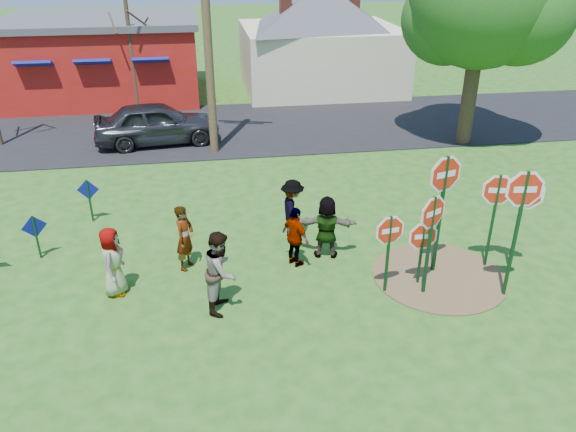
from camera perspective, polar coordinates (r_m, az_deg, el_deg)
name	(u,v)px	position (r m, az deg, el deg)	size (l,w,h in m)	color
ground	(250,270)	(14.00, -3.84, -5.52)	(120.00, 120.00, 0.00)	#205217
road	(224,128)	(24.49, -6.47, 8.84)	(120.00, 7.50, 0.04)	black
dirt_patch	(439,276)	(14.20, 15.05, -5.90)	(3.20, 3.20, 0.03)	brown
red_building	(105,57)	(30.66, -18.05, 15.11)	(9.40, 7.69, 3.90)	maroon
cream_house	(320,32)	(30.84, 3.31, 18.17)	(9.40, 9.40, 6.50)	beige
stop_sign_a	(389,237)	(12.64, 10.25, -2.16)	(0.93, 0.17, 2.09)	#103C1B
stop_sign_b	(444,185)	(13.36, 15.57, 3.01)	(1.14, 0.35, 3.17)	#103C1B
stop_sign_c	(521,206)	(12.93, 22.63, 0.96)	(1.11, 0.15, 3.22)	#103C1B
stop_sign_d	(497,198)	(14.15, 20.43, 1.70)	(1.01, 0.23, 2.59)	#103C1B
stop_sign_e	(422,241)	(13.25, 13.50, -2.44)	(0.93, 0.06, 1.74)	#103C1B
stop_sign_f	(524,199)	(14.24, 22.83, 1.63)	(0.91, 0.81, 2.70)	#103C1B
stop_sign_g	(432,223)	(12.61, 14.39, -0.74)	(0.92, 0.49, 2.59)	#103C1B
blue_diamond_c	(35,232)	(15.48, -24.28, -1.49)	(0.57, 0.28, 1.22)	#103C1B
blue_diamond_d	(89,196)	(16.92, -19.57, 1.97)	(0.62, 0.06, 1.30)	#103C1B
person_a	(113,262)	(13.31, -17.40, -4.45)	(0.81, 0.53, 1.67)	#3D4C89
person_b	(185,238)	(13.89, -10.44, -2.19)	(0.61, 0.40, 1.68)	#2B7662
person_c	(221,271)	(12.25, -6.83, -5.56)	(0.92, 0.72, 1.89)	brown
person_d	(292,210)	(15.02, 0.45, 0.63)	(1.10, 0.63, 1.70)	#2F2F34
person_e	(296,237)	(13.80, 0.77, -2.16)	(0.92, 0.38, 1.57)	#5B3062
person_f	(327,227)	(14.21, 3.94, -1.13)	(1.54, 0.49, 1.66)	#1D512B
suv	(157,123)	(22.83, -13.16, 9.18)	(1.93, 4.79, 1.63)	#2D2E32
utility_pole	(206,8)	(20.61, -8.35, 20.14)	(2.36, 0.76, 9.88)	#4C3823
leafy_tree	(486,3)	(22.65, 19.51, 19.75)	(5.76, 5.26, 8.19)	#382819
bare_tree_east	(130,41)	(26.87, -15.75, 16.77)	(1.80, 1.80, 5.05)	#382819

